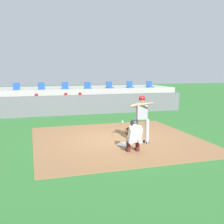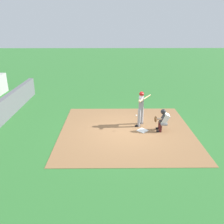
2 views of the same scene
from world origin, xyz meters
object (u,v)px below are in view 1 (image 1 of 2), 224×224
at_px(stadium_seat_3, 65,87).
at_px(dugout_player_0, 37,104).
at_px(catcher_crouched, 134,134).
at_px(stadium_seat_4, 88,87).
at_px(batter_at_plate, 141,116).
at_px(stadium_seat_1, 16,88).
at_px(stadium_seat_7, 150,86).
at_px(dugout_player_2, 81,102).
at_px(stadium_seat_5, 109,86).
at_px(home_plate, 124,144).
at_px(dugout_player_1, 66,103).
at_px(stadium_seat_2, 41,87).
at_px(stadium_seat_6, 130,86).

bearing_deg(stadium_seat_3, dugout_player_0, -134.88).
relative_size(catcher_crouched, stadium_seat_4, 3.43).
xyz_separation_m(stadium_seat_3, stadium_seat_4, (1.62, 0.00, 0.00)).
xyz_separation_m(batter_at_plate, dugout_player_0, (-3.53, 8.11, -0.36)).
xyz_separation_m(stadium_seat_1, stadium_seat_7, (9.75, 0.00, 0.00)).
distance_m(dugout_player_2, stadium_seat_5, 3.37).
relative_size(dugout_player_0, stadium_seat_3, 2.71).
bearing_deg(dugout_player_2, stadium_seat_7, 19.34).
bearing_deg(stadium_seat_5, home_plate, -103.47).
relative_size(batter_at_plate, dugout_player_2, 1.39).
xyz_separation_m(catcher_crouched, dugout_player_1, (-1.03, 9.08, 0.07)).
bearing_deg(dugout_player_1, stadium_seat_4, 47.97).
bearing_deg(stadium_seat_7, batter_at_plate, -116.22).
bearing_deg(stadium_seat_7, stadium_seat_3, 180.00).
xyz_separation_m(dugout_player_1, stadium_seat_2, (-1.42, 2.03, 0.86)).
bearing_deg(stadium_seat_1, stadium_seat_6, 0.00).
distance_m(dugout_player_0, stadium_seat_5, 5.72).
height_order(stadium_seat_2, stadium_seat_7, same).
xyz_separation_m(stadium_seat_4, stadium_seat_5, (1.62, 0.00, 0.00)).
bearing_deg(stadium_seat_7, dugout_player_1, -163.13).
bearing_deg(home_plate, stadium_seat_6, 68.24).
bearing_deg(dugout_player_1, stadium_seat_7, 16.87).
height_order(catcher_crouched, stadium_seat_5, stadium_seat_5).
bearing_deg(dugout_player_1, stadium_seat_1, 146.21).
xyz_separation_m(home_plate, stadium_seat_1, (-4.06, 10.18, 1.51)).
distance_m(catcher_crouched, stadium_seat_7, 12.52).
distance_m(dugout_player_1, stadium_seat_1, 3.76).
relative_size(dugout_player_2, stadium_seat_3, 2.71).
bearing_deg(stadium_seat_1, stadium_seat_2, 0.00).
bearing_deg(home_plate, stadium_seat_3, 94.56).
distance_m(dugout_player_1, stadium_seat_3, 2.22).
bearing_deg(batter_at_plate, stadium_seat_5, 80.23).
relative_size(dugout_player_1, stadium_seat_5, 2.71).
xyz_separation_m(stadium_seat_3, stadium_seat_7, (6.50, 0.00, 0.00)).
bearing_deg(stadium_seat_3, stadium_seat_7, 0.00).
height_order(dugout_player_2, stadium_seat_3, stadium_seat_3).
distance_m(catcher_crouched, stadium_seat_2, 11.42).
bearing_deg(stadium_seat_6, stadium_seat_3, 180.00).
xyz_separation_m(catcher_crouched, stadium_seat_4, (0.80, 11.12, 0.93)).
relative_size(home_plate, stadium_seat_5, 0.92).
xyz_separation_m(stadium_seat_1, stadium_seat_4, (4.88, 0.00, 0.00)).
xyz_separation_m(dugout_player_0, stadium_seat_5, (5.28, 2.03, 0.86)).
distance_m(home_plate, stadium_seat_7, 11.76).
relative_size(catcher_crouched, dugout_player_0, 1.27).
distance_m(home_plate, dugout_player_0, 8.65).
bearing_deg(dugout_player_0, stadium_seat_5, 21.09).
bearing_deg(stadium_seat_6, batter_at_plate, -108.38).
distance_m(home_plate, batter_at_plate, 1.23).
bearing_deg(stadium_seat_2, stadium_seat_4, 0.00).
bearing_deg(dugout_player_1, home_plate, -82.85).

